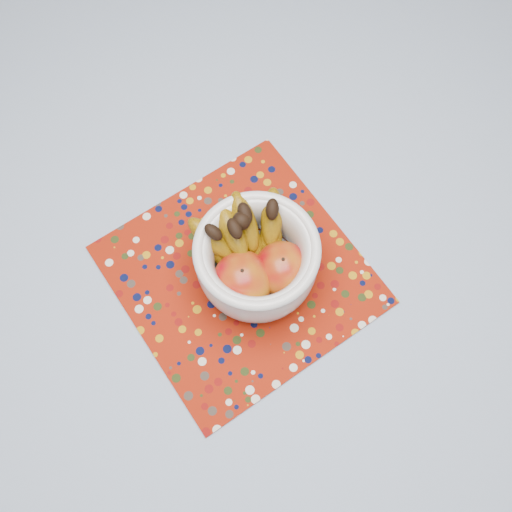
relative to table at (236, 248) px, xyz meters
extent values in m
plane|color=#2D2826|center=(0.00, 0.00, -0.67)|extent=(4.00, 4.00, 0.00)
cube|color=brown|center=(0.00, 0.00, 0.06)|extent=(1.20, 1.20, 0.04)
cylinder|color=brown|center=(0.53, 0.53, -0.32)|extent=(0.06, 0.06, 0.71)
cube|color=#617FA2|center=(0.00, 0.00, 0.08)|extent=(1.32, 1.32, 0.01)
cube|color=maroon|center=(-0.01, -0.08, 0.09)|extent=(0.47, 0.47, 0.00)
cylinder|color=silver|center=(0.02, -0.09, 0.10)|extent=(0.09, 0.09, 0.01)
cylinder|color=silver|center=(0.02, -0.09, 0.11)|extent=(0.14, 0.14, 0.01)
torus|color=silver|center=(0.02, -0.09, 0.20)|extent=(0.19, 0.19, 0.02)
ellipsoid|color=maroon|center=(-0.01, -0.11, 0.15)|extent=(0.09, 0.09, 0.08)
ellipsoid|color=maroon|center=(0.05, -0.11, 0.15)|extent=(0.08, 0.08, 0.08)
sphere|color=black|center=(0.00, -0.05, 0.21)|extent=(0.03, 0.03, 0.03)
camera|label=1|loc=(-0.06, -0.40, 0.99)|focal=42.00mm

